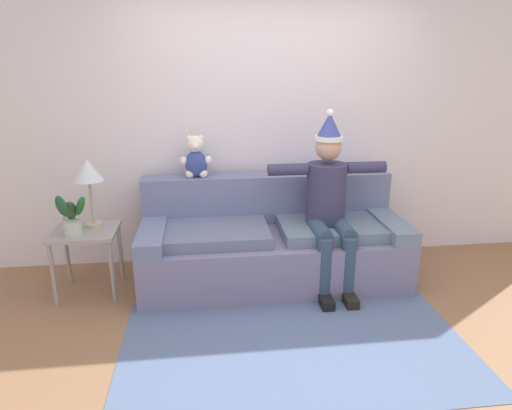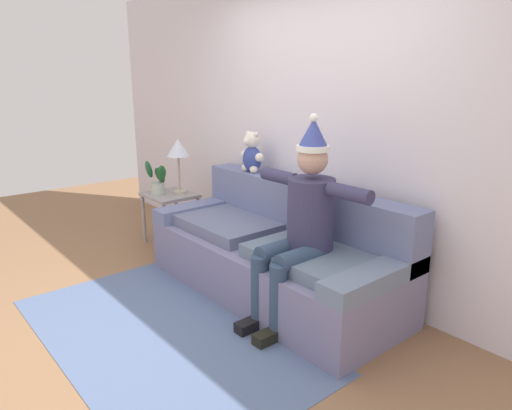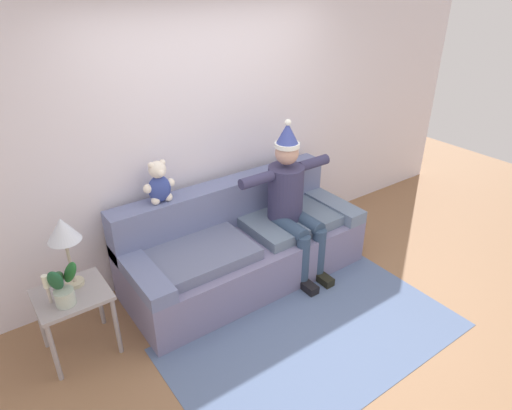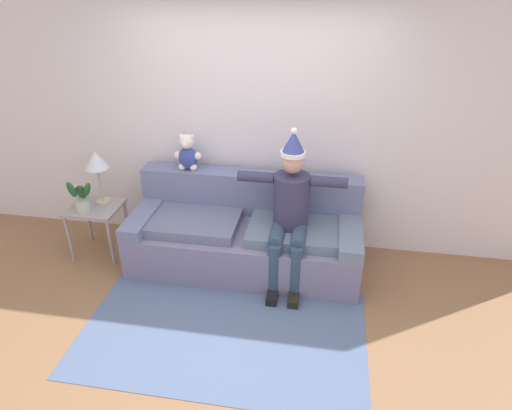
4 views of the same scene
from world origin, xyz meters
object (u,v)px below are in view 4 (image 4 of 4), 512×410
at_px(couch, 246,234).
at_px(potted_plant, 81,197).
at_px(person_seated, 290,208).
at_px(teddy_bear, 188,154).
at_px(side_table, 96,214).
at_px(table_lamp, 96,163).
at_px(candle_tall, 78,193).

bearing_deg(couch, potted_plant, -173.58).
bearing_deg(person_seated, potted_plant, -179.67).
distance_m(couch, teddy_bear, 1.02).
distance_m(side_table, table_lamp, 0.56).
xyz_separation_m(couch, person_seated, (0.46, -0.17, 0.43)).
distance_m(teddy_bear, potted_plant, 1.15).
distance_m(side_table, candle_tall, 0.29).
height_order(side_table, candle_tall, candle_tall).
height_order(couch, person_seated, person_seated).
bearing_deg(person_seated, side_table, 177.41).
bearing_deg(side_table, teddy_bear, 21.21).
height_order(table_lamp, candle_tall, table_lamp).
xyz_separation_m(person_seated, table_lamp, (-1.99, 0.19, 0.24)).
xyz_separation_m(teddy_bear, side_table, (-0.94, -0.36, -0.60)).
height_order(potted_plant, candle_tall, potted_plant).
xyz_separation_m(teddy_bear, candle_tall, (-1.08, -0.38, -0.35)).
xyz_separation_m(couch, potted_plant, (-1.65, -0.19, 0.38)).
distance_m(couch, potted_plant, 1.70).
bearing_deg(candle_tall, teddy_bear, 19.50).
height_order(teddy_bear, side_table, teddy_bear).
distance_m(table_lamp, candle_tall, 0.38).
bearing_deg(side_table, couch, 2.89).
xyz_separation_m(side_table, candle_tall, (-0.15, -0.02, 0.24)).
bearing_deg(table_lamp, potted_plant, -120.09).
xyz_separation_m(side_table, potted_plant, (-0.06, -0.10, 0.25)).
distance_m(couch, person_seated, 0.65).
xyz_separation_m(side_table, table_lamp, (0.06, 0.09, 0.55)).
relative_size(person_seated, teddy_bear, 3.99).
distance_m(side_table, potted_plant, 0.28).
bearing_deg(potted_plant, person_seated, 0.33).
xyz_separation_m(person_seated, side_table, (-2.05, 0.09, -0.31)).
bearing_deg(candle_tall, side_table, 7.80).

